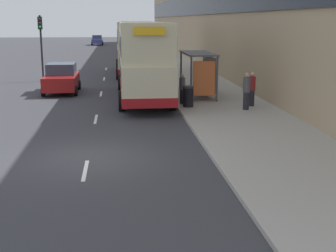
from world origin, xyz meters
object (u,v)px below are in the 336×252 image
Objects in this scene: pedestrian_1 at (182,89)px; double_decker_bus_ahead at (133,47)px; car_1 at (128,51)px; car_0 at (97,40)px; pedestrian_at_shelter at (246,91)px; bus_shelter at (202,66)px; car_2 at (62,78)px; traffic_light_far_kerb at (41,37)px; double_decker_bus_near at (143,59)px; pedestrian_2 at (252,89)px; litter_bin at (188,96)px.

double_decker_bus_ahead is at bearing 97.68° from pedestrian_1.
pedestrian_1 is at bearing -86.20° from car_1.
pedestrian_at_shelter is at bearing 98.62° from car_0.
double_decker_bus_ahead is at bearing 104.90° from bus_shelter.
car_2 is 6.46m from traffic_light_far_kerb.
car_0 is 1.01× the size of car_2.
car_1 is (-0.18, 28.72, -1.43)m from double_decker_bus_near.
car_1 is 1.00× the size of car_2.
car_1 is at bearing 98.76° from car_0.
double_decker_bus_ahead reaches higher than car_0.
pedestrian_2 reaches higher than car_2.
litter_bin is (2.07, -3.32, -1.62)m from double_decker_bus_near.
traffic_light_far_kerb reaches higher than double_decker_bus_ahead.
traffic_light_far_kerb reaches higher than bus_shelter.
car_1 is 32.13m from litter_bin.
car_0 is at bearing 97.82° from bus_shelter.
pedestrian_at_shelter reaches higher than pedestrian_1.
double_decker_bus_ahead is 5.78× the size of pedestrian_at_shelter.
pedestrian_2 is at bearing 147.86° from car_2.
traffic_light_far_kerb is (-12.20, 12.11, 2.19)m from pedestrian_2.
litter_bin is at bearing 96.35° from car_0.
double_decker_bus_ahead reaches higher than pedestrian_1.
pedestrian_1 is (6.78, -5.42, 0.05)m from car_2.
double_decker_bus_near is 12.51m from double_decker_bus_ahead.
pedestrian_at_shelter is at bearing -120.01° from pedestrian_2.
traffic_light_far_kerb is (-6.88, 8.67, 0.92)m from double_decker_bus_near.
pedestrian_2 is at bearing -80.30° from car_1.
double_decker_bus_ahead is 2.51× the size of car_1.
double_decker_bus_near is at bearing 137.29° from pedestrian_at_shelter.
bus_shelter is at bearing -41.56° from traffic_light_far_kerb.
double_decker_bus_near is 6.44× the size of pedestrian_2.
double_decker_bus_ahead is 9.94× the size of litter_bin.
car_1 is 31.24m from pedestrian_1.
car_1 is at bearing 71.53° from traffic_light_far_kerb.
car_1 is (-3.47, 29.07, -1.02)m from bus_shelter.
car_1 is 3.96× the size of litter_bin.
bus_shelter is 4.38m from pedestrian_at_shelter.
traffic_light_far_kerb is at bearing 131.69° from pedestrian_at_shelter.
car_1 is 26.18m from car_2.
double_decker_bus_ahead reaches higher than pedestrian_at_shelter.
double_decker_bus_ahead reaches higher than car_2.
double_decker_bus_near is at bearing 121.97° from litter_bin.
pedestrian_2 reaches higher than car_0.
car_0 is 2.68× the size of pedestrian_1.
pedestrian_1 is 0.91× the size of pedestrian_2.
car_0 reaches higher than litter_bin.
pedestrian_at_shelter is at bearing -34.15° from pedestrian_1.
traffic_light_far_kerb reaches higher than pedestrian_at_shelter.
pedestrian_at_shelter is 1.11m from pedestrian_2.
bus_shelter reaches higher than car_0.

